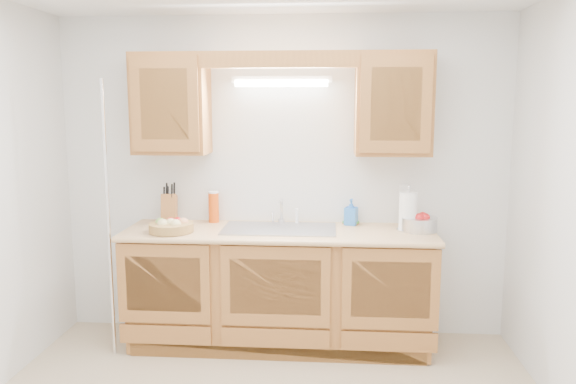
# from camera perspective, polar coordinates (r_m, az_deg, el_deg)

# --- Properties ---
(room) EXTENTS (3.52, 3.50, 2.50)m
(room) POSITION_cam_1_polar(r_m,az_deg,el_deg) (2.95, -3.03, -2.31)
(room) COLOR #BFAD8A
(room) RESTS_ON ground
(base_cabinets) EXTENTS (2.20, 0.60, 0.86)m
(base_cabinets) POSITION_cam_1_polar(r_m,az_deg,el_deg) (4.32, -0.88, -9.79)
(base_cabinets) COLOR #A66630
(base_cabinets) RESTS_ON ground
(countertop) EXTENTS (2.30, 0.63, 0.04)m
(countertop) POSITION_cam_1_polar(r_m,az_deg,el_deg) (4.18, -0.91, -4.14)
(countertop) COLOR tan
(countertop) RESTS_ON base_cabinets
(upper_cabinet_left) EXTENTS (0.55, 0.33, 0.75)m
(upper_cabinet_left) POSITION_cam_1_polar(r_m,az_deg,el_deg) (4.38, -11.77, 8.73)
(upper_cabinet_left) COLOR #A66630
(upper_cabinet_left) RESTS_ON room
(upper_cabinet_right) EXTENTS (0.55, 0.33, 0.75)m
(upper_cabinet_right) POSITION_cam_1_polar(r_m,az_deg,el_deg) (4.23, 10.64, 8.77)
(upper_cabinet_right) COLOR #A66630
(upper_cabinet_right) RESTS_ON room
(valance) EXTENTS (2.20, 0.05, 0.12)m
(valance) POSITION_cam_1_polar(r_m,az_deg,el_deg) (4.09, -0.95, 13.33)
(valance) COLOR #A66630
(valance) RESTS_ON room
(fluorescent_fixture) EXTENTS (0.76, 0.08, 0.08)m
(fluorescent_fixture) POSITION_cam_1_polar(r_m,az_deg,el_deg) (4.31, -0.67, 11.20)
(fluorescent_fixture) COLOR white
(fluorescent_fixture) RESTS_ON room
(sink) EXTENTS (0.84, 0.46, 0.36)m
(sink) POSITION_cam_1_polar(r_m,az_deg,el_deg) (4.22, -0.88, -4.76)
(sink) COLOR #9E9EA3
(sink) RESTS_ON countertop
(wire_shelf_pole) EXTENTS (0.03, 0.03, 2.00)m
(wire_shelf_pole) POSITION_cam_1_polar(r_m,az_deg,el_deg) (4.20, -17.78, -2.84)
(wire_shelf_pole) COLOR silver
(wire_shelf_pole) RESTS_ON ground
(outlet_plate) EXTENTS (0.08, 0.01, 0.12)m
(outlet_plate) POSITION_cam_1_polar(r_m,az_deg,el_deg) (4.46, 11.71, 0.01)
(outlet_plate) COLOR white
(outlet_plate) RESTS_ON room
(fruit_basket) EXTENTS (0.33, 0.33, 0.10)m
(fruit_basket) POSITION_cam_1_polar(r_m,az_deg,el_deg) (4.19, -11.77, -3.40)
(fruit_basket) COLOR #A98144
(fruit_basket) RESTS_ON countertop
(knife_block) EXTENTS (0.14, 0.20, 0.33)m
(knife_block) POSITION_cam_1_polar(r_m,az_deg,el_deg) (4.49, -11.97, -1.64)
(knife_block) COLOR #A66630
(knife_block) RESTS_ON countertop
(orange_canister) EXTENTS (0.10, 0.10, 0.25)m
(orange_canister) POSITION_cam_1_polar(r_m,az_deg,el_deg) (4.47, -7.56, -1.50)
(orange_canister) COLOR #D94A0C
(orange_canister) RESTS_ON countertop
(soap_bottle) EXTENTS (0.11, 0.12, 0.20)m
(soap_bottle) POSITION_cam_1_polar(r_m,az_deg,el_deg) (4.36, 6.44, -2.03)
(soap_bottle) COLOR blue
(soap_bottle) RESTS_ON countertop
(sponge) EXTENTS (0.13, 0.11, 0.02)m
(sponge) POSITION_cam_1_polar(r_m,az_deg,el_deg) (4.41, 6.40, -3.12)
(sponge) COLOR #CC333F
(sponge) RESTS_ON countertop
(paper_towel) EXTENTS (0.16, 0.16, 0.34)m
(paper_towel) POSITION_cam_1_polar(r_m,az_deg,el_deg) (4.22, 12.11, -1.97)
(paper_towel) COLOR silver
(paper_towel) RESTS_ON countertop
(apple_bowl) EXTENTS (0.33, 0.33, 0.14)m
(apple_bowl) POSITION_cam_1_polar(r_m,az_deg,el_deg) (4.24, 13.17, -3.08)
(apple_bowl) COLOR silver
(apple_bowl) RESTS_ON countertop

